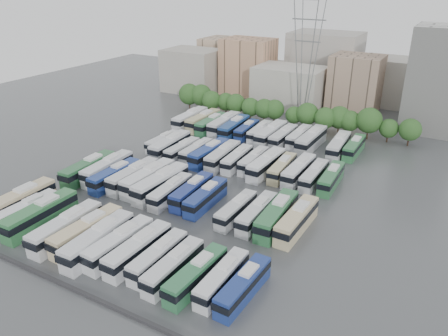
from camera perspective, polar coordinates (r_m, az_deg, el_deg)
The scene contains 58 objects.
ground at distance 83.45m, azimuth -3.20°, elevation -2.55°, with size 220.00×220.00×0.00m, color #424447.
parapet at distance 62.54m, azimuth -20.17°, elevation -14.12°, with size 56.00×0.50×0.50m, color #2D2D30.
tree_line at distance 117.63m, azimuth 7.24°, elevation 7.60°, with size 66.90×7.39×7.94m.
city_buildings at distance 145.73m, azimuth 9.80°, elevation 12.12°, with size 102.00×35.00×20.00m.
apartment_tower at distance 123.10m, azimuth 26.21°, elevation 10.28°, with size 14.00×14.00×26.00m, color silver.
electricity_pylon at distance 120.41m, azimuth 10.75°, elevation 14.79°, with size 9.00×6.91×33.83m.
bus_r0_s0 at distance 81.63m, azimuth -25.21°, elevation -4.01°, with size 3.18×13.70×4.28m.
bus_r0_s1 at distance 78.89m, azimuth -24.35°, elevation -5.10°, with size 2.78×11.53×3.60m.
bus_r0_s2 at distance 76.15m, azimuth -22.84°, elevation -5.62°, with size 3.16×13.55×4.24m.
bus_r0_s4 at distance 71.21m, azimuth -19.93°, elevation -7.32°, with size 3.14×13.17×4.11m.
bus_r0_s5 at distance 69.40m, azimuth -17.47°, elevation -7.86°, with size 3.28×12.87×4.01m.
bus_r0_s6 at distance 66.65m, azimuth -16.10°, elevation -9.04°, with size 3.31×13.31×4.15m.
bus_r0_s7 at distance 65.42m, azimuth -13.50°, elevation -9.55°, with size 3.18×12.39×3.86m.
bus_r0_s8 at distance 63.62m, azimuth -11.14°, elevation -10.38°, with size 2.94×12.26×3.83m.
bus_r0_s9 at distance 61.99m, azimuth -8.59°, elevation -11.37°, with size 2.49×11.22×3.52m.
bus_r0_s10 at distance 59.88m, azimuth -6.61°, elevation -12.65°, with size 2.67×11.42×3.57m.
bus_r0_s11 at distance 58.21m, azimuth -3.66°, elevation -13.73°, with size 3.10×11.61×3.61m.
bus_r0_s12 at distance 57.68m, azimuth -0.25°, elevation -14.20°, with size 2.41×10.92×3.42m.
bus_r0_s13 at distance 56.53m, azimuth 2.54°, elevation -15.13°, with size 2.82×11.12×3.46m.
bus_r1_s0 at distance 90.32m, azimuth -17.28°, elevation -0.08°, with size 3.44×13.31×4.14m.
bus_r1_s1 at distance 89.52m, azimuth -14.95°, elevation -0.03°, with size 3.49×13.14×4.09m.
bus_r1_s2 at distance 86.30m, azimuth -14.06°, elevation -0.96°, with size 2.99×12.23×3.82m.
bus_r1_s3 at distance 85.24m, azimuth -11.77°, elevation -1.00°, with size 2.91×12.69×3.97m.
bus_r1_s4 at distance 83.52m, azimuth -9.88°, elevation -1.31°, with size 3.14×13.35×4.17m.
bus_r1_s5 at distance 81.10m, azimuth -8.28°, elevation -1.97°, with size 3.55×13.64×4.24m.
bus_r1_s6 at distance 78.67m, azimuth -7.01°, elevation -3.04°, with size 2.88×11.39×3.55m.
bus_r1_s7 at distance 78.13m, azimuth -4.23°, elevation -3.05°, with size 3.09×11.90×3.70m.
bus_r1_s8 at distance 76.12m, azimuth -2.39°, elevation -3.81°, with size 2.80×11.66×3.64m.
bus_r1_s10 at distance 72.46m, azimuth 1.59°, elevation -5.45°, with size 2.62×10.88×3.40m.
bus_r1_s11 at distance 71.46m, azimuth 4.34°, elevation -5.88°, with size 2.55×11.52×3.61m.
bus_r1_s12 at distance 70.76m, azimuth 6.91°, elevation -6.08°, with size 3.40×13.31×4.14m.
bus_r1_s13 at distance 70.00m, azimuth 9.48°, elevation -6.71°, with size 3.01×12.66×3.95m.
bus_r2_s1 at distance 102.14m, azimuth -7.93°, elevation 3.42°, with size 2.50×10.91×3.41m.
bus_r2_s2 at distance 98.80m, azimuth -7.04°, elevation 2.97°, with size 3.36×13.30×4.14m.
bus_r2_s3 at distance 96.94m, azimuth -5.50°, elevation 2.39°, with size 2.60×10.95×3.42m.
bus_r2_s4 at distance 96.08m, azimuth -3.64°, elevation 2.25°, with size 2.48×10.90×3.41m.
bus_r2_s5 at distance 94.04m, azimuth -1.94°, elevation 1.97°, with size 3.23×12.72×3.96m.
bus_r2_s6 at distance 92.64m, azimuth -0.16°, elevation 1.61°, with size 3.31×12.58×3.91m.
bus_r2_s7 at distance 91.60m, azimuth 1.70°, elevation 1.20°, with size 2.96×11.35×3.53m.
bus_r2_s8 at distance 91.07m, azimuth 3.89°, elevation 0.99°, with size 2.61×11.13×3.48m.
bus_r2_s9 at distance 88.85m, azimuth 5.52°, elevation 0.51°, with size 3.22×12.92×4.03m.
bus_r2_s10 at distance 88.10m, azimuth 7.59°, elevation 0.01°, with size 2.98×11.32×3.52m.
bus_r2_s11 at distance 87.05m, azimuth 9.73°, elevation -0.31°, with size 2.88×12.39×3.87m.
bus_r2_s12 at distance 85.90m, azimuth 11.67°, elevation -0.94°, with size 2.49×11.35×3.56m.
bus_r2_s13 at distance 85.46m, azimuth 13.82°, elevation -1.27°, with size 2.95×11.58×3.61m.
bus_r3_s0 at distance 116.68m, azimuth -4.44°, elevation 6.45°, with size 3.10×13.55×4.24m.
bus_r3_s1 at distance 115.23m, azimuth -2.76°, elevation 6.23°, with size 3.16×13.15×4.11m.
bus_r3_s2 at distance 112.68m, azimuth -1.64°, elevation 5.79°, with size 2.80×12.57×3.94m.
bus_r3_s3 at distance 112.05m, azimuth 0.01°, elevation 5.76°, with size 3.32×13.52×4.22m.
bus_r3_s4 at distance 109.80m, azimuth 1.34°, elevation 5.34°, with size 3.51×13.24×4.12m.
bus_r3_s5 at distance 109.01m, azimuth 2.98°, elevation 4.98°, with size 2.91×11.03×3.43m.
bus_r3_s6 at distance 107.81m, azimuth 4.69°, elevation 4.74°, with size 3.03×11.39×3.54m.
bus_r3_s7 at distance 105.92m, azimuth 6.16°, elevation 4.49°, with size 3.09×13.31×4.16m.
bus_r3_s8 at distance 104.79m, azimuth 7.74°, elevation 4.09°, with size 2.90×12.14×3.79m.
bus_r3_s9 at distance 105.36m, azimuth 9.77°, elevation 4.03°, with size 2.57×11.76×3.69m.
bus_r3_s10 at distance 103.15m, azimuth 11.32°, elevation 3.64°, with size 3.30×13.74×4.29m.
bus_r3_s12 at distance 101.31m, azimuth 14.74°, elevation 2.85°, with size 3.46×12.99×4.04m.
bus_r3_s13 at distance 101.91m, azimuth 16.63°, elevation 2.62°, with size 2.52×11.49×3.60m.
Camera 1 is at (40.70, -62.45, 37.51)m, focal length 35.00 mm.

